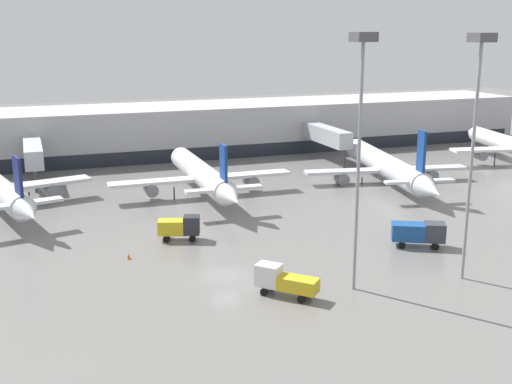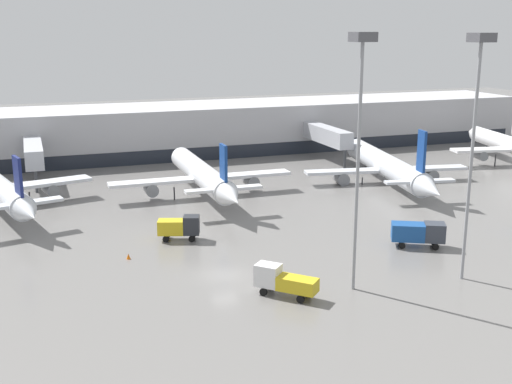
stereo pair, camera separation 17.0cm
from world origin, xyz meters
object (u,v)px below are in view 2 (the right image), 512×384
service_truck_2 (180,226)px  parked_jet_2 (387,166)px  parked_jet_0 (202,175)px  traffic_cone_2 (209,183)px  service_truck_1 (418,232)px  traffic_cone_1 (128,256)px  service_truck_0 (283,280)px  apron_light_mast_3 (477,94)px  apron_light_mast_2 (361,96)px

service_truck_2 → parked_jet_2: bearing=43.2°
parked_jet_0 → traffic_cone_2: 7.03m
service_truck_1 → traffic_cone_1: 30.59m
parked_jet_2 → service_truck_0: size_ratio=7.12×
parked_jet_0 → service_truck_0: size_ratio=6.34×
parked_jet_0 → service_truck_0: (-2.40, -35.84, -1.66)m
service_truck_2 → traffic_cone_1: (-6.34, -4.24, -1.25)m
apron_light_mast_3 → parked_jet_2: bearing=69.4°
parked_jet_2 → apron_light_mast_2: bearing=155.4°
parked_jet_0 → traffic_cone_2: parked_jet_0 is taller
service_truck_1 → apron_light_mast_3: size_ratio=0.26×
traffic_cone_1 → apron_light_mast_3: apron_light_mast_3 is taller
apron_light_mast_3 → service_truck_0: bearing=173.7°
service_truck_1 → traffic_cone_2: (-13.52, 34.44, -1.24)m
parked_jet_0 → apron_light_mast_2: size_ratio=1.45×
parked_jet_0 → apron_light_mast_3: 42.94m
service_truck_2 → traffic_cone_1: size_ratio=8.36×
service_truck_0 → traffic_cone_1: (-11.29, 13.91, -1.16)m
service_truck_0 → traffic_cone_1: 17.96m
parked_jet_2 → traffic_cone_2: bearing=84.9°
parked_jet_0 → service_truck_1: bearing=-150.1°
parked_jet_2 → service_truck_0: 46.51m
parked_jet_2 → apron_light_mast_3: bearing=169.5°
apron_light_mast_2 → parked_jet_0: bearing=96.4°
service_truck_0 → traffic_cone_1: size_ratio=8.84×
parked_jet_2 → traffic_cone_1: (-42.32, -20.72, -2.25)m
service_truck_0 → traffic_cone_2: service_truck_0 is taller
apron_light_mast_2 → service_truck_2: bearing=121.3°
service_truck_1 → traffic_cone_1: (-29.84, 6.60, -1.32)m
apron_light_mast_2 → service_truck_0: bearing=173.9°
service_truck_2 → apron_light_mast_3: (22.23, -20.05, 15.63)m
service_truck_1 → service_truck_2: size_ratio=1.21×
apron_light_mast_2 → parked_jet_2: bearing=55.2°
parked_jet_2 → apron_light_mast_3: (-13.75, -36.54, 14.63)m
parked_jet_2 → service_truck_1: bearing=165.6°
parked_jet_0 → apron_light_mast_2: (4.12, -36.53, 14.11)m
service_truck_0 → apron_light_mast_3: bearing=-140.5°
parked_jet_2 → parked_jet_0: bearing=97.8°
service_truck_1 → traffic_cone_2: 37.02m
service_truck_0 → service_truck_1: (18.55, 7.31, 0.16)m
traffic_cone_1 → apron_light_mast_3: (28.57, -15.82, 16.88)m
parked_jet_0 → apron_light_mast_3: (14.88, -37.74, 14.06)m
service_truck_0 → service_truck_2: 18.81m
traffic_cone_1 → apron_light_mast_2: size_ratio=0.03×
parked_jet_0 → traffic_cone_1: size_ratio=56.05×
service_truck_0 → traffic_cone_2: 42.07m
parked_jet_0 → traffic_cone_2: bearing=-23.6°
service_truck_0 → apron_light_mast_2: (6.51, -0.69, 15.77)m
service_truck_1 → apron_light_mast_2: (-12.03, -8.01, 15.61)m
parked_jet_0 → parked_jet_2: parked_jet_2 is taller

